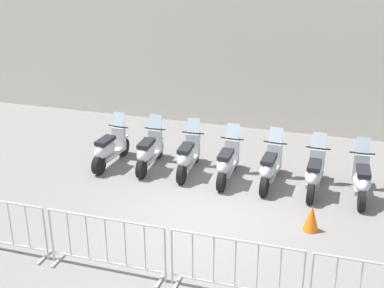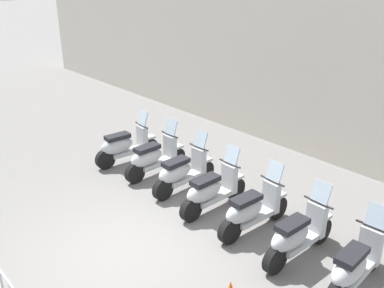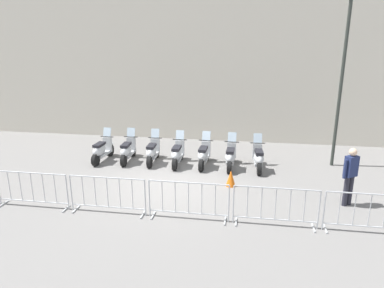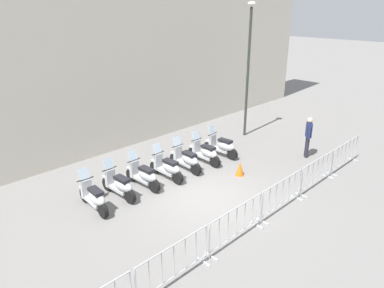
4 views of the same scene
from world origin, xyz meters
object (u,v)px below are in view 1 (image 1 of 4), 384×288
Objects in this scene: motorcycle_1 at (149,152)px; traffic_cone at (311,218)px; motorcycle_2 at (188,156)px; motorcycle_6 at (361,180)px; motorcycle_5 at (314,174)px; motorcycle_3 at (227,163)px; barrier_segment_2 at (106,245)px; motorcycle_4 at (270,168)px; barrier_segment_3 at (235,268)px; motorcycle_0 at (109,149)px.

motorcycle_1 is 3.13× the size of traffic_cone.
motorcycle_2 is 1.00× the size of motorcycle_6.
motorcycle_5 reaches higher than traffic_cone.
motorcycle_1 is 1.00× the size of motorcycle_3.
motorcycle_1 is 4.30m from barrier_segment_2.
motorcycle_1 and motorcycle_4 have the same top height.
motorcycle_5 reaches higher than barrier_segment_3.
motorcycle_1 is 5.25m from barrier_segment_3.
motorcycle_3 is at bearing 0.40° from motorcycle_0.
motorcycle_4 is 4.68m from barrier_segment_2.
traffic_cone is (3.25, 2.41, -0.25)m from barrier_segment_2.
barrier_segment_3 is at bearing -114.99° from motorcycle_6.
barrier_segment_3 is (4.15, -4.10, 0.07)m from motorcycle_0.
motorcycle_4 is 1.01m from motorcycle_5.
traffic_cone is at bearing -29.92° from motorcycle_2.
barrier_segment_3 is at bearing -112.47° from traffic_cone.
motorcycle_5 is at bearing 179.44° from motorcycle_6.
motorcycle_5 is at bearing -2.52° from motorcycle_4.
motorcycle_2 is 1.00× the size of motorcycle_3.
barrier_segment_2 is at bearing -117.24° from motorcycle_4.
motorcycle_2 is 2.01m from motorcycle_4.
motorcycle_5 is (1.01, -0.04, 0.00)m from motorcycle_4.
motorcycle_1 is 4.51m from traffic_cone.
motorcycle_1 is at bearing 178.75° from motorcycle_6.
motorcycle_6 reaches higher than barrier_segment_2.
motorcycle_4 is (1.01, 0.04, 0.00)m from motorcycle_3.
motorcycle_4 reaches higher than barrier_segment_3.
motorcycle_2 and motorcycle_4 have the same top height.
motorcycle_4 is 0.80× the size of barrier_segment_2.
motorcycle_5 is 1.00× the size of motorcycle_6.
traffic_cone is (1.11, -1.74, -0.18)m from motorcycle_4.
barrier_segment_3 is (-0.90, -4.12, 0.07)m from motorcycle_5.
motorcycle_5 is (2.02, -0.00, 0.00)m from motorcycle_3.
motorcycle_0 is 4.04m from motorcycle_4.
motorcycle_4 is (3.02, -0.06, 0.00)m from motorcycle_1.
motorcycle_0 reaches higher than barrier_segment_2.
barrier_segment_2 is at bearing -105.42° from motorcycle_3.
barrier_segment_3 is at bearing -102.30° from motorcycle_5.
motorcycle_6 is at bearing -1.54° from motorcycle_4.
motorcycle_0 is at bearing 135.38° from barrier_segment_3.
motorcycle_3 is 0.79× the size of barrier_segment_3.
motorcycle_4 reaches higher than traffic_cone.
motorcycle_5 is (5.05, 0.02, 0.00)m from motorcycle_0.
motorcycle_2 is at bearing 0.03° from motorcycle_1.
motorcycle_1 is 1.00× the size of motorcycle_6.
motorcycle_0 reaches higher than traffic_cone.
motorcycle_2 is at bearing 150.08° from traffic_cone.
motorcycle_2 is at bearing 178.42° from motorcycle_6.
motorcycle_5 is 0.79× the size of barrier_segment_2.
barrier_segment_2 is 3.94× the size of traffic_cone.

